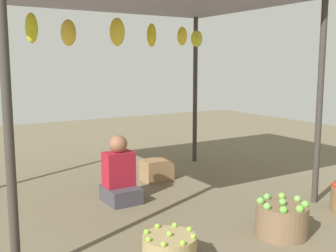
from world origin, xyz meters
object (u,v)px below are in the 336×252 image
object	(u,v)px
basket_limes	(169,250)
basket_green_apples	(282,219)
wooden_crate_near_vendor	(157,170)
vendor_person	(120,176)

from	to	relation	value
basket_limes	basket_green_apples	xyz separation A→B (m)	(1.19, -0.06, 0.03)
basket_limes	wooden_crate_near_vendor	xyz separation A→B (m)	(1.13, 2.16, 0.02)
basket_green_apples	wooden_crate_near_vendor	bearing A→B (deg)	91.46
vendor_person	basket_green_apples	xyz separation A→B (m)	(0.87, -1.67, -0.14)
basket_green_apples	wooden_crate_near_vendor	world-z (taller)	basket_green_apples
vendor_person	basket_limes	world-z (taller)	vendor_person
basket_limes	basket_green_apples	size ratio (longest dim) A/B	0.90
vendor_person	wooden_crate_near_vendor	xyz separation A→B (m)	(0.81, 0.54, -0.15)
basket_limes	basket_green_apples	world-z (taller)	basket_green_apples
basket_limes	basket_green_apples	distance (m)	1.19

